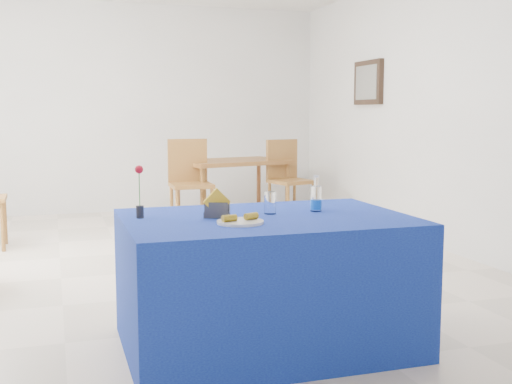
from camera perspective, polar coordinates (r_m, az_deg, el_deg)
floor at (r=5.63m, az=-5.48°, el=-6.78°), size 7.00×7.00×0.00m
room_shell at (r=5.48m, az=-5.70°, el=11.26°), size 7.00×7.00×7.00m
picture_frame at (r=7.84m, az=9.96°, el=9.56°), size 0.06×0.64×0.52m
picture_art at (r=7.82m, az=9.80°, el=9.56°), size 0.02×0.52×0.40m
plate at (r=3.40m, az=-1.41°, el=-2.68°), size 0.25×0.25×0.01m
drinking_glass at (r=3.72m, az=1.26°, el=-0.96°), size 0.07×0.07×0.13m
salt_shaker at (r=3.62m, az=-4.38°, el=-1.54°), size 0.03×0.03×0.08m
pepper_shaker at (r=3.61m, az=-2.52°, el=-1.57°), size 0.03×0.03×0.08m
blue_table at (r=3.72m, az=0.91°, el=-7.96°), size 1.60×1.10×0.76m
water_bottle at (r=3.83m, az=5.36°, el=-0.65°), size 0.07×0.07×0.21m
napkin_holder at (r=3.58m, az=-3.51°, el=-1.53°), size 0.16×0.11×0.17m
rose_vase at (r=3.61m, az=-10.31°, el=-0.11°), size 0.05×0.05×0.30m
oak_table at (r=8.09m, az=-2.10°, el=2.33°), size 1.48×1.13×0.76m
chair_bg_left at (r=7.50m, az=-5.93°, el=1.33°), size 0.47×0.47×1.04m
chair_bg_right at (r=7.99m, az=2.77°, el=1.60°), size 0.56×0.56×1.01m
banana_pieces at (r=3.40m, az=-1.38°, el=-2.24°), size 0.21×0.09×0.04m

